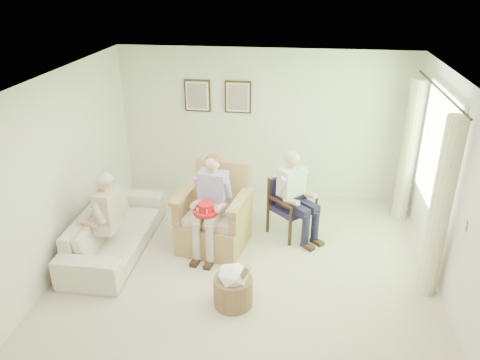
{
  "coord_description": "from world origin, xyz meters",
  "views": [
    {
      "loc": [
        0.63,
        -4.96,
        3.79
      ],
      "look_at": [
        -0.18,
        0.97,
        1.05
      ],
      "focal_mm": 35.0,
      "sensor_mm": 36.0,
      "label": 1
    }
  ],
  "objects_px": {
    "wood_armchair": "(292,203)",
    "hatbox": "(233,285)",
    "person_wicker": "(212,198)",
    "wicker_armchair": "(214,222)",
    "person_sofa": "(104,213)",
    "sofa": "(115,230)",
    "person_dark": "(293,190)",
    "red_hat": "(206,209)"
  },
  "relations": [
    {
      "from": "wicker_armchair",
      "to": "hatbox",
      "type": "bearing_deg",
      "value": -60.23
    },
    {
      "from": "sofa",
      "to": "wicker_armchair",
      "type": "bearing_deg",
      "value": -77.25
    },
    {
      "from": "person_wicker",
      "to": "person_sofa",
      "type": "bearing_deg",
      "value": -153.1
    },
    {
      "from": "sofa",
      "to": "person_sofa",
      "type": "bearing_deg",
      "value": 180.0
    },
    {
      "from": "person_dark",
      "to": "red_hat",
      "type": "distance_m",
      "value": 1.39
    },
    {
      "from": "person_sofa",
      "to": "person_dark",
      "type": "bearing_deg",
      "value": 115.87
    },
    {
      "from": "wood_armchair",
      "to": "red_hat",
      "type": "xyz_separation_m",
      "value": [
        -1.16,
        -0.92,
        0.29
      ]
    },
    {
      "from": "wicker_armchair",
      "to": "person_sofa",
      "type": "bearing_deg",
      "value": -147.42
    },
    {
      "from": "person_wicker",
      "to": "person_sofa",
      "type": "distance_m",
      "value": 1.47
    },
    {
      "from": "sofa",
      "to": "hatbox",
      "type": "relative_size",
      "value": 3.11
    },
    {
      "from": "wood_armchair",
      "to": "hatbox",
      "type": "height_order",
      "value": "wood_armchair"
    },
    {
      "from": "sofa",
      "to": "person_wicker",
      "type": "xyz_separation_m",
      "value": [
        1.4,
        0.16,
        0.53
      ]
    },
    {
      "from": "wicker_armchair",
      "to": "wood_armchair",
      "type": "distance_m",
      "value": 1.25
    },
    {
      "from": "sofa",
      "to": "person_dark",
      "type": "height_order",
      "value": "person_dark"
    },
    {
      "from": "person_wicker",
      "to": "person_dark",
      "type": "xyz_separation_m",
      "value": [
        1.11,
        0.57,
        -0.08
      ]
    },
    {
      "from": "wicker_armchair",
      "to": "hatbox",
      "type": "relative_size",
      "value": 1.7
    },
    {
      "from": "person_dark",
      "to": "red_hat",
      "type": "xyz_separation_m",
      "value": [
        -1.16,
        -0.77,
        0.01
      ]
    },
    {
      "from": "wicker_armchair",
      "to": "hatbox",
      "type": "xyz_separation_m",
      "value": [
        0.47,
        -1.31,
        -0.11
      ]
    },
    {
      "from": "person_dark",
      "to": "hatbox",
      "type": "relative_size",
      "value": 1.88
    },
    {
      "from": "red_hat",
      "to": "hatbox",
      "type": "bearing_deg",
      "value": -61.57
    },
    {
      "from": "wood_armchair",
      "to": "person_wicker",
      "type": "xyz_separation_m",
      "value": [
        -1.11,
        -0.72,
        0.36
      ]
    },
    {
      "from": "wood_armchair",
      "to": "person_wicker",
      "type": "relative_size",
      "value": 0.62
    },
    {
      "from": "wood_armchair",
      "to": "sofa",
      "type": "bearing_deg",
      "value": 153.56
    },
    {
      "from": "sofa",
      "to": "person_sofa",
      "type": "height_order",
      "value": "person_sofa"
    },
    {
      "from": "wicker_armchair",
      "to": "person_sofa",
      "type": "height_order",
      "value": "person_sofa"
    },
    {
      "from": "person_wicker",
      "to": "hatbox",
      "type": "height_order",
      "value": "person_wicker"
    },
    {
      "from": "red_hat",
      "to": "hatbox",
      "type": "height_order",
      "value": "red_hat"
    },
    {
      "from": "wood_armchair",
      "to": "red_hat",
      "type": "distance_m",
      "value": 1.5
    },
    {
      "from": "person_dark",
      "to": "person_sofa",
      "type": "distance_m",
      "value": 2.71
    },
    {
      "from": "wicker_armchair",
      "to": "sofa",
      "type": "xyz_separation_m",
      "value": [
        -1.4,
        -0.32,
        -0.06
      ]
    },
    {
      "from": "wood_armchair",
      "to": "person_dark",
      "type": "relative_size",
      "value": 0.67
    },
    {
      "from": "person_dark",
      "to": "hatbox",
      "type": "xyz_separation_m",
      "value": [
        -0.64,
        -1.72,
        -0.49
      ]
    },
    {
      "from": "wicker_armchair",
      "to": "wood_armchair",
      "type": "bearing_deg",
      "value": 36.78
    },
    {
      "from": "wicker_armchair",
      "to": "person_wicker",
      "type": "distance_m",
      "value": 0.5
    },
    {
      "from": "person_sofa",
      "to": "red_hat",
      "type": "bearing_deg",
      "value": 103.94
    },
    {
      "from": "hatbox",
      "to": "person_sofa",
      "type": "bearing_deg",
      "value": 158.94
    },
    {
      "from": "hatbox",
      "to": "person_dark",
      "type": "bearing_deg",
      "value": 69.63
    },
    {
      "from": "person_dark",
      "to": "sofa",
      "type": "bearing_deg",
      "value": 150.49
    },
    {
      "from": "wicker_armchair",
      "to": "sofa",
      "type": "relative_size",
      "value": 0.55
    },
    {
      "from": "sofa",
      "to": "hatbox",
      "type": "height_order",
      "value": "hatbox"
    },
    {
      "from": "person_dark",
      "to": "hatbox",
      "type": "distance_m",
      "value": 1.9
    },
    {
      "from": "sofa",
      "to": "person_wicker",
      "type": "height_order",
      "value": "person_wicker"
    }
  ]
}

